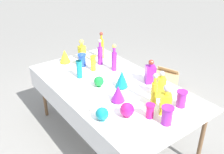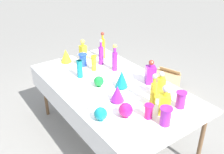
{
  "view_description": "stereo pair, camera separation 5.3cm",
  "coord_description": "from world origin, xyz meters",
  "px_view_note": "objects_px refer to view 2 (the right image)",
  "views": [
    {
      "loc": [
        1.97,
        -1.48,
        2.16
      ],
      "look_at": [
        0.0,
        0.0,
        0.86
      ],
      "focal_mm": 40.0,
      "sensor_mm": 36.0,
      "label": 1
    },
    {
      "loc": [
        2.0,
        -1.44,
        2.16
      ],
      "look_at": [
        0.0,
        0.0,
        0.86
      ],
      "focal_mm": 40.0,
      "sensor_mm": 36.0,
      "label": 2
    }
  ],
  "objects_px": {
    "tall_bottle_3": "(154,91)",
    "round_bowl_1": "(99,81)",
    "square_decanter_3": "(150,74)",
    "tall_bottle_0": "(103,47)",
    "cardboard_box_behind_left": "(163,83)",
    "slender_vase_0": "(149,111)",
    "round_bowl_2": "(101,114)",
    "slender_vase_2": "(83,59)",
    "slender_vase_3": "(94,63)",
    "fluted_vase_1": "(66,56)",
    "round_bowl_0": "(126,110)",
    "square_decanter_2": "(165,102)",
    "slender_vase_1": "(181,99)",
    "square_decanter_1": "(160,86)",
    "square_decanter_0": "(83,51)",
    "slender_vase_4": "(166,116)",
    "tall_bottle_1": "(101,54)",
    "slender_vase_5": "(80,68)",
    "tall_bottle_2": "(115,59)",
    "fluted_vase_2": "(117,93)",
    "fluted_vase_0": "(122,79)"
  },
  "relations": [
    {
      "from": "slender_vase_1",
      "to": "tall_bottle_3",
      "type": "bearing_deg",
      "value": -139.11
    },
    {
      "from": "slender_vase_5",
      "to": "round_bowl_2",
      "type": "xyz_separation_m",
      "value": [
        0.84,
        -0.26,
        -0.05
      ]
    },
    {
      "from": "tall_bottle_2",
      "to": "fluted_vase_0",
      "type": "distance_m",
      "value": 0.44
    },
    {
      "from": "tall_bottle_0",
      "to": "square_decanter_0",
      "type": "distance_m",
      "value": 0.28
    },
    {
      "from": "slender_vase_0",
      "to": "round_bowl_2",
      "type": "relative_size",
      "value": 1.09
    },
    {
      "from": "slender_vase_3",
      "to": "tall_bottle_1",
      "type": "bearing_deg",
      "value": 120.74
    },
    {
      "from": "slender_vase_2",
      "to": "slender_vase_3",
      "type": "distance_m",
      "value": 0.21
    },
    {
      "from": "square_decanter_2",
      "to": "slender_vase_0",
      "type": "xyz_separation_m",
      "value": [
        -0.03,
        -0.16,
        -0.05
      ]
    },
    {
      "from": "slender_vase_1",
      "to": "cardboard_box_behind_left",
      "type": "height_order",
      "value": "slender_vase_1"
    },
    {
      "from": "fluted_vase_2",
      "to": "round_bowl_0",
      "type": "distance_m",
      "value": 0.27
    },
    {
      "from": "slender_vase_2",
      "to": "slender_vase_5",
      "type": "relative_size",
      "value": 0.75
    },
    {
      "from": "slender_vase_4",
      "to": "fluted_vase_1",
      "type": "distance_m",
      "value": 1.71
    },
    {
      "from": "tall_bottle_2",
      "to": "tall_bottle_3",
      "type": "distance_m",
      "value": 0.85
    },
    {
      "from": "fluted_vase_2",
      "to": "round_bowl_2",
      "type": "distance_m",
      "value": 0.35
    },
    {
      "from": "tall_bottle_3",
      "to": "slender_vase_2",
      "type": "xyz_separation_m",
      "value": [
        -1.18,
        -0.12,
        -0.06
      ]
    },
    {
      "from": "tall_bottle_3",
      "to": "fluted_vase_0",
      "type": "relative_size",
      "value": 1.65
    },
    {
      "from": "slender_vase_4",
      "to": "slender_vase_5",
      "type": "height_order",
      "value": "slender_vase_5"
    },
    {
      "from": "square_decanter_3",
      "to": "round_bowl_2",
      "type": "xyz_separation_m",
      "value": [
        0.25,
        -0.84,
        -0.05
      ]
    },
    {
      "from": "square_decanter_3",
      "to": "round_bowl_0",
      "type": "distance_m",
      "value": 0.72
    },
    {
      "from": "square_decanter_1",
      "to": "slender_vase_2",
      "type": "relative_size",
      "value": 1.81
    },
    {
      "from": "tall_bottle_3",
      "to": "square_decanter_3",
      "type": "height_order",
      "value": "tall_bottle_3"
    },
    {
      "from": "tall_bottle_2",
      "to": "slender_vase_5",
      "type": "height_order",
      "value": "tall_bottle_2"
    },
    {
      "from": "square_decanter_2",
      "to": "tall_bottle_1",
      "type": "bearing_deg",
      "value": 173.79
    },
    {
      "from": "square_decanter_2",
      "to": "slender_vase_0",
      "type": "relative_size",
      "value": 2.16
    },
    {
      "from": "square_decanter_0",
      "to": "slender_vase_3",
      "type": "xyz_separation_m",
      "value": [
        0.37,
        -0.06,
        -0.03
      ]
    },
    {
      "from": "tall_bottle_2",
      "to": "round_bowl_1",
      "type": "xyz_separation_m",
      "value": [
        0.23,
        -0.39,
        -0.09
      ]
    },
    {
      "from": "tall_bottle_0",
      "to": "fluted_vase_1",
      "type": "relative_size",
      "value": 2.05
    },
    {
      "from": "tall_bottle_0",
      "to": "cardboard_box_behind_left",
      "type": "relative_size",
      "value": 0.7
    },
    {
      "from": "fluted_vase_2",
      "to": "fluted_vase_1",
      "type": "bearing_deg",
      "value": 179.37
    },
    {
      "from": "tall_bottle_3",
      "to": "round_bowl_1",
      "type": "xyz_separation_m",
      "value": [
        -0.6,
        -0.25,
        -0.08
      ]
    },
    {
      "from": "tall_bottle_3",
      "to": "square_decanter_0",
      "type": "bearing_deg",
      "value": -179.35
    },
    {
      "from": "tall_bottle_2",
      "to": "round_bowl_2",
      "type": "relative_size",
      "value": 2.71
    },
    {
      "from": "tall_bottle_1",
      "to": "round_bowl_2",
      "type": "height_order",
      "value": "tall_bottle_1"
    },
    {
      "from": "tall_bottle_0",
      "to": "round_bowl_2",
      "type": "distance_m",
      "value": 1.42
    },
    {
      "from": "square_decanter_3",
      "to": "round_bowl_2",
      "type": "distance_m",
      "value": 0.88
    },
    {
      "from": "square_decanter_3",
      "to": "round_bowl_1",
      "type": "distance_m",
      "value": 0.59
    },
    {
      "from": "slender_vase_4",
      "to": "slender_vase_5",
      "type": "bearing_deg",
      "value": -172.22
    },
    {
      "from": "square_decanter_0",
      "to": "square_decanter_3",
      "type": "bearing_deg",
      "value": 15.8
    },
    {
      "from": "fluted_vase_1",
      "to": "round_bowl_0",
      "type": "height_order",
      "value": "fluted_vase_1"
    },
    {
      "from": "round_bowl_1",
      "to": "cardboard_box_behind_left",
      "type": "relative_size",
      "value": 0.23
    },
    {
      "from": "square_decanter_1",
      "to": "square_decanter_2",
      "type": "height_order",
      "value": "square_decanter_2"
    },
    {
      "from": "slender_vase_1",
      "to": "slender_vase_2",
      "type": "distance_m",
      "value": 1.42
    },
    {
      "from": "tall_bottle_2",
      "to": "slender_vase_3",
      "type": "distance_m",
      "value": 0.26
    },
    {
      "from": "tall_bottle_0",
      "to": "round_bowl_1",
      "type": "xyz_separation_m",
      "value": [
        0.64,
        -0.49,
        -0.1
      ]
    },
    {
      "from": "slender_vase_4",
      "to": "cardboard_box_behind_left",
      "type": "xyz_separation_m",
      "value": [
        -1.29,
        1.4,
        -0.71
      ]
    },
    {
      "from": "square_decanter_1",
      "to": "cardboard_box_behind_left",
      "type": "xyz_separation_m",
      "value": [
        -0.93,
        1.11,
        -0.74
      ]
    },
    {
      "from": "slender_vase_1",
      "to": "slender_vase_3",
      "type": "relative_size",
      "value": 0.86
    },
    {
      "from": "tall_bottle_1",
      "to": "fluted_vase_1",
      "type": "relative_size",
      "value": 1.89
    },
    {
      "from": "slender_vase_4",
      "to": "tall_bottle_1",
      "type": "bearing_deg",
      "value": 169.92
    },
    {
      "from": "fluted_vase_0",
      "to": "slender_vase_0",
      "type": "bearing_deg",
      "value": -13.53
    }
  ]
}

